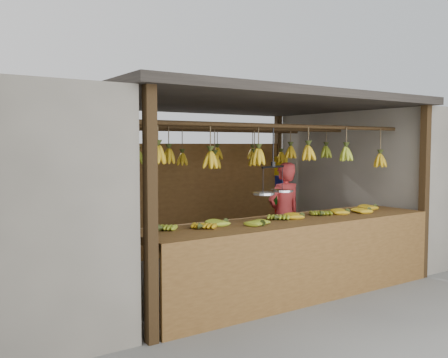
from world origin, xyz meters
TOP-DOWN VIEW (x-y plane):
  - ground at (0.00, 0.00)m, footprint 80.00×80.00m
  - stall at (0.00, 0.33)m, footprint 4.30×3.30m
  - neighbor_right at (3.60, 0.00)m, footprint 3.00×3.00m
  - counter at (0.02, -1.23)m, footprint 3.89×0.88m
  - hanging_bananas at (-0.01, -0.00)m, footprint 3.56×2.21m
  - balance_scale at (-0.19, -1.00)m, footprint 0.67×0.41m
  - vendor at (0.88, 0.02)m, footprint 0.57×0.38m
  - bag_bundles at (1.94, 1.35)m, footprint 0.08×0.26m

SIDE VIEW (x-z plane):
  - ground at x=0.00m, z-range 0.00..0.00m
  - counter at x=0.02m, z-range 0.24..1.20m
  - vendor at x=0.88m, z-range 0.00..1.52m
  - bag_bundles at x=1.94m, z-range 0.37..1.58m
  - neighbor_right at x=3.60m, z-range 0.00..2.30m
  - balance_scale at x=-0.19m, z-range 0.88..1.67m
  - hanging_bananas at x=-0.01m, z-range 1.42..1.82m
  - stall at x=0.00m, z-range 0.77..3.17m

